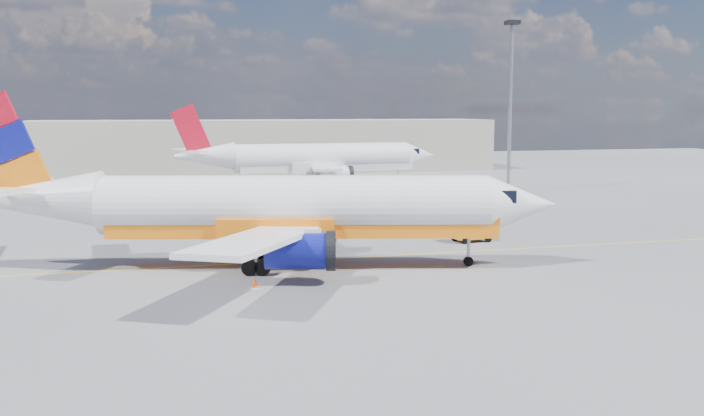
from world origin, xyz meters
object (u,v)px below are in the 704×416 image
object	(u,v)px
gse_tug	(471,230)
main_jet	(276,209)
second_jet	(314,159)
traffic_cone	(255,283)

from	to	relation	value
gse_tug	main_jet	bearing A→B (deg)	-169.92
second_jet	gse_tug	world-z (taller)	second_jet
gse_tug	second_jet	bearing A→B (deg)	83.14
main_jet	second_jet	xyz separation A→B (m)	(13.85, 49.21, -0.16)
second_jet	traffic_cone	distance (m)	57.10
main_jet	traffic_cone	world-z (taller)	main_jet
second_jet	gse_tug	xyz separation A→B (m)	(1.41, -44.03, -2.57)
main_jet	gse_tug	size ratio (longest dim) A/B	12.94
traffic_cone	gse_tug	bearing A→B (deg)	31.40
main_jet	gse_tug	world-z (taller)	main_jet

